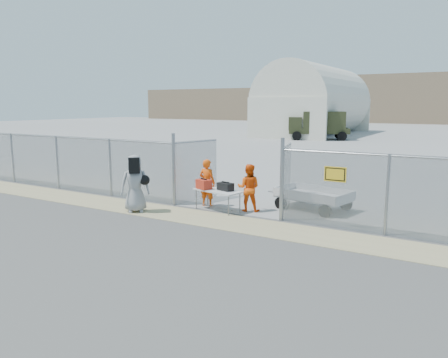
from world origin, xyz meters
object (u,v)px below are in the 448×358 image
Objects in this scene: folding_table at (218,200)px; visitor at (135,184)px; security_worker_right at (249,188)px; utility_trailer at (313,199)px; security_worker_left at (207,183)px.

folding_table is 0.87× the size of visitor.
visitor is (-3.13, -1.95, 0.16)m from security_worker_right.
folding_table is 0.53× the size of utility_trailer.
folding_table is 2.74m from visitor.
security_worker_right reaches higher than folding_table.
visitor is (-2.22, -1.50, 0.59)m from folding_table.
folding_table is 3.19m from utility_trailer.
security_worker_right is at bearing -131.02° from utility_trailer.
visitor reaches higher than security_worker_right.
utility_trailer is (1.75, 1.30, -0.41)m from security_worker_right.
security_worker_left is at bearing -14.08° from security_worker_right.
folding_table is at bearing -7.01° from visitor.
security_worker_left is at bearing 162.34° from folding_table.
security_worker_right is 0.51× the size of utility_trailer.
security_worker_right is (0.91, 0.46, 0.43)m from folding_table.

